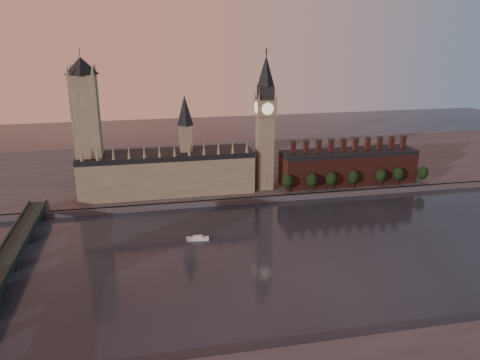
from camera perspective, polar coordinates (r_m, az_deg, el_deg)
The scene contains 14 objects.
ground at distance 272.51m, azimuth 6.67°, elevation -9.29°, with size 900.00×900.00×0.00m, color black.
north_bank at distance 432.61m, azimuth -0.57°, elevation 1.56°, with size 900.00×182.00×4.00m.
palace_of_westminster at distance 359.57m, azimuth -8.77°, elevation 1.18°, with size 130.00×30.30×74.00m.
victoria_tower at distance 352.94m, azimuth -18.16°, elevation 6.44°, with size 24.00×24.00×108.00m.
big_ben at distance 357.21m, azimuth 3.08°, elevation 7.07°, with size 15.00×15.00×107.00m.
chimney_block at distance 389.48m, azimuth 13.01°, elevation 1.65°, with size 110.00×25.00×37.00m.
embankment_tree_0 at distance 357.62m, azimuth 5.80°, elevation -0.17°, with size 8.60×8.60×14.88m.
embankment_tree_1 at distance 362.66m, azimuth 8.75°, elevation -0.03°, with size 8.60×8.60×14.88m.
embankment_tree_2 at distance 368.51m, azimuth 11.06°, elevation 0.14°, with size 8.60×8.60×14.88m.
embankment_tree_3 at distance 377.13m, azimuth 13.63°, elevation 0.37°, with size 8.60×8.60×14.88m.
embankment_tree_4 at distance 386.60m, azimuth 16.79°, elevation 0.54°, with size 8.60×8.60×14.88m.
embankment_tree_5 at distance 394.73m, azimuth 18.74°, elevation 0.70°, with size 8.60×8.60×14.88m.
embankment_tree_6 at distance 404.65m, azimuth 21.38°, elevation 0.82°, with size 8.60×8.60×14.88m.
river_boat at distance 291.52m, azimuth -5.19°, elevation -7.11°, with size 14.16×5.54×2.76m.
Camera 1 is at (-78.64, -229.38, 124.34)m, focal length 35.00 mm.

